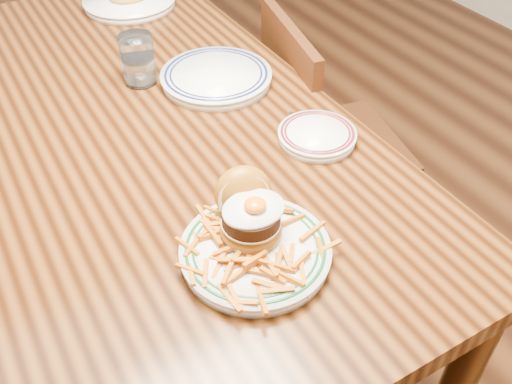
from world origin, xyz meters
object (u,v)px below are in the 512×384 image
table (145,149)px  side_plate (317,135)px  main_plate (253,237)px  chair_right (319,139)px

table → side_plate: size_ratio=8.78×
table → main_plate: bearing=-87.8°
chair_right → side_plate: chair_right is taller
chair_right → main_plate: bearing=56.9°
chair_right → main_plate: main_plate is taller
main_plate → side_plate: 0.35m
table → main_plate: size_ratio=5.79×
table → side_plate: side_plate is taller
main_plate → side_plate: size_ratio=1.52×
table → side_plate: 0.42m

